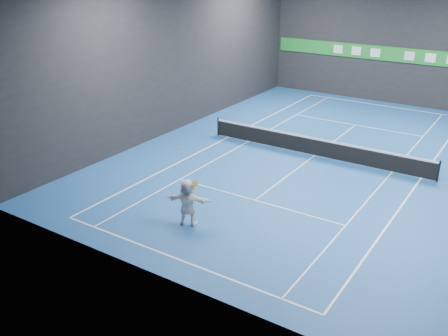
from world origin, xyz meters
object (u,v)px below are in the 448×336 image
Objects in this scene: tennis_ball at (178,148)px; tennis_net at (315,146)px; player at (188,202)px; tennis_racket at (194,185)px.

tennis_net is at bearing 81.14° from tennis_ball.
player is at bearing -96.80° from tennis_net.
tennis_net is at bearing -117.60° from player.
player is 2.19m from tennis_ball.
tennis_net is 21.16× the size of tennis_racket.
tennis_net is at bearing 85.07° from tennis_racket.
tennis_racket is at bearing 167.62° from player.
tennis_racket reaches higher than tennis_net.
tennis_ball is 0.12× the size of tennis_racket.
tennis_racket is (0.68, 0.05, -1.36)m from tennis_ball.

